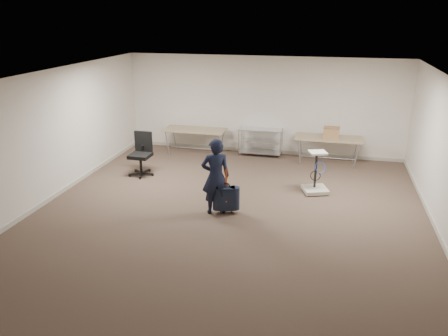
# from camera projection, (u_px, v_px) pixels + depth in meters

# --- Properties ---
(ground) EXTENTS (9.00, 9.00, 0.00)m
(ground) POSITION_uv_depth(u_px,v_px,m) (227.00, 217.00, 8.87)
(ground) COLOR #4F3E30
(ground) RESTS_ON ground
(room_shell) EXTENTS (8.00, 9.00, 9.00)m
(room_shell) POSITION_uv_depth(u_px,v_px,m) (241.00, 190.00, 10.12)
(room_shell) COLOR white
(room_shell) RESTS_ON ground
(folding_table_left) EXTENTS (1.80, 0.75, 0.73)m
(folding_table_left) POSITION_uv_depth(u_px,v_px,m) (195.00, 131.00, 12.68)
(folding_table_left) COLOR #8B7A55
(folding_table_left) RESTS_ON ground
(folding_table_right) EXTENTS (1.80, 0.75, 0.73)m
(folding_table_right) POSITION_uv_depth(u_px,v_px,m) (329.00, 139.00, 11.84)
(folding_table_right) COLOR #8B7A55
(folding_table_right) RESTS_ON ground
(wire_shelf) EXTENTS (1.22, 0.47, 0.80)m
(wire_shelf) POSITION_uv_depth(u_px,v_px,m) (261.00, 141.00, 12.57)
(wire_shelf) COLOR silver
(wire_shelf) RESTS_ON ground
(person) EXTENTS (0.68, 0.57, 1.59)m
(person) POSITION_uv_depth(u_px,v_px,m) (216.00, 177.00, 8.82)
(person) COLOR black
(person) RESTS_ON ground
(suitcase) EXTENTS (0.39, 0.29, 0.97)m
(suitcase) POSITION_uv_depth(u_px,v_px,m) (226.00, 198.00, 8.95)
(suitcase) COLOR black
(suitcase) RESTS_ON ground
(office_chair) EXTENTS (0.66, 0.66, 1.09)m
(office_chair) POSITION_uv_depth(u_px,v_px,m) (141.00, 162.00, 11.12)
(office_chair) COLOR black
(office_chair) RESTS_ON ground
(equipment_cart) EXTENTS (0.68, 0.68, 0.99)m
(equipment_cart) POSITION_uv_depth(u_px,v_px,m) (316.00, 182.00, 10.02)
(equipment_cart) COLOR #ECE7CB
(equipment_cart) RESTS_ON ground
(cardboard_box) EXTENTS (0.42, 0.32, 0.31)m
(cardboard_box) POSITION_uv_depth(u_px,v_px,m) (331.00, 133.00, 11.67)
(cardboard_box) COLOR #A0864A
(cardboard_box) RESTS_ON folding_table_right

